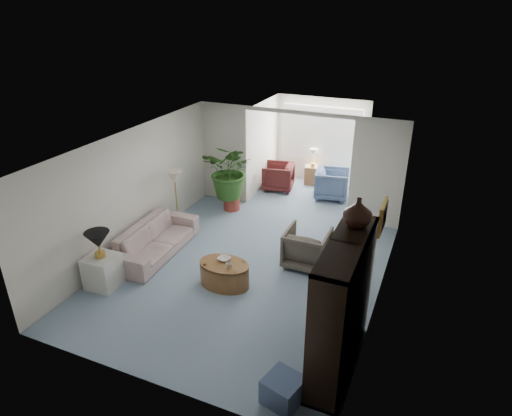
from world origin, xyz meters
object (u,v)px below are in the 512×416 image
at_px(coffee_bowl, 224,259).
at_px(wingback_chair, 307,248).
at_px(plant_pot, 232,203).
at_px(sunroom_chair_blue, 332,184).
at_px(coffee_cup, 229,266).
at_px(sunroom_chair_maroon, 278,177).
at_px(cabinet_urn, 358,212).
at_px(side_table_dark, 346,251).
at_px(ottoman, 283,390).
at_px(table_lamp, 98,240).
at_px(framed_picture, 384,217).
at_px(entertainment_cabinet, 342,307).
at_px(sunroom_table, 312,175).
at_px(end_table, 103,271).
at_px(floor_lamp, 174,177).
at_px(sofa, 156,239).
at_px(coffee_table, 224,274).

xyz_separation_m(coffee_bowl, wingback_chair, (1.22, 1.14, -0.09)).
xyz_separation_m(plant_pot, sunroom_chair_blue, (2.10, 1.69, 0.23)).
height_order(coffee_cup, sunroom_chair_maroon, sunroom_chair_maroon).
xyz_separation_m(cabinet_urn, sunroom_chair_blue, (-1.60, 5.31, -1.81)).
bearing_deg(side_table_dark, ottoman, -89.70).
height_order(table_lamp, cabinet_urn, cabinet_urn).
bearing_deg(ottoman, side_table_dark, 90.30).
relative_size(framed_picture, sunroom_chair_maroon, 0.62).
bearing_deg(entertainment_cabinet, sunroom_table, 109.68).
relative_size(cabinet_urn, sunroom_chair_maroon, 0.50).
height_order(end_table, coffee_cup, end_table).
bearing_deg(table_lamp, side_table_dark, 32.14).
bearing_deg(ottoman, end_table, 163.47).
bearing_deg(coffee_cup, floor_lamp, 141.70).
bearing_deg(coffee_cup, cabinet_urn, -13.59).
relative_size(end_table, table_lamp, 1.37).
bearing_deg(sunroom_chair_maroon, wingback_chair, 18.46).
relative_size(coffee_bowl, side_table_dark, 0.36).
height_order(table_lamp, sunroom_table, table_lamp).
relative_size(framed_picture, table_lamp, 1.14).
bearing_deg(coffee_bowl, framed_picture, 6.84).
bearing_deg(sunroom_chair_blue, end_table, 142.92).
height_order(sofa, wingback_chair, wingback_chair).
relative_size(framed_picture, side_table_dark, 0.81).
bearing_deg(coffee_table, sunroom_chair_blue, 80.52).
height_order(side_table_dark, entertainment_cabinet, entertainment_cabinet).
bearing_deg(entertainment_cabinet, coffee_bowl, 152.96).
bearing_deg(sunroom_chair_maroon, sunroom_chair_blue, 79.53).
relative_size(end_table, coffee_bowl, 2.71).
bearing_deg(framed_picture, cabinet_urn, -102.29).
xyz_separation_m(floor_lamp, entertainment_cabinet, (4.38, -2.74, -0.25)).
bearing_deg(coffee_cup, coffee_bowl, 135.00).
height_order(sofa, ottoman, sofa).
xyz_separation_m(framed_picture, cabinet_urn, (-0.23, -1.06, 0.50)).
xyz_separation_m(sofa, floor_lamp, (-0.20, 1.14, 0.93)).
height_order(sofa, coffee_table, sofa).
distance_m(table_lamp, floor_lamp, 2.51).
distance_m(table_lamp, sunroom_chair_maroon, 5.74).
bearing_deg(ottoman, coffee_table, 132.71).
height_order(wingback_chair, side_table_dark, wingback_chair).
bearing_deg(sunroom_chair_maroon, ottoman, 10.78).
height_order(coffee_table, coffee_cup, coffee_cup).
xyz_separation_m(coffee_cup, side_table_dark, (1.72, 1.64, -0.19)).
bearing_deg(end_table, entertainment_cabinet, -3.20).
distance_m(coffee_cup, side_table_dark, 2.39).
xyz_separation_m(table_lamp, coffee_bowl, (1.96, 0.99, -0.47)).
bearing_deg(wingback_chair, cabinet_urn, 121.93).
bearing_deg(coffee_cup, end_table, -159.82).
height_order(coffee_table, plant_pot, coffee_table).
height_order(coffee_cup, side_table_dark, side_table_dark).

